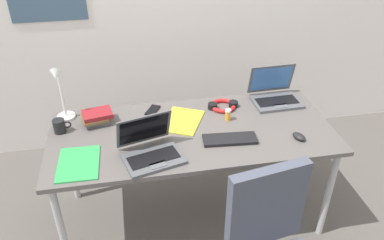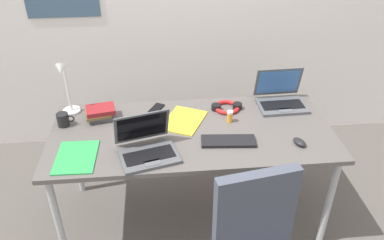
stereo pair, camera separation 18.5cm
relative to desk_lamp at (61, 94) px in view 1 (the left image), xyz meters
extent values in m
plane|color=#56514C|center=(0.80, -0.28, -0.94)|extent=(12.00, 12.00, 0.00)
cube|color=#595451|center=(0.80, -0.28, -0.21)|extent=(1.80, 0.80, 0.03)
cylinder|color=#B2B5BA|center=(-0.04, -0.62, -0.58)|extent=(0.04, 0.04, 0.71)
cylinder|color=#B2B5BA|center=(1.64, -0.62, -0.58)|extent=(0.04, 0.04, 0.71)
cylinder|color=#B2B5BA|center=(-0.04, 0.06, -0.58)|extent=(0.04, 0.04, 0.71)
cylinder|color=#B2B5BA|center=(1.64, 0.06, -0.58)|extent=(0.04, 0.04, 0.71)
cylinder|color=white|center=(0.00, 0.03, -0.19)|extent=(0.12, 0.12, 0.02)
cylinder|color=white|center=(0.00, 0.03, -0.01)|extent=(0.02, 0.02, 0.34)
cylinder|color=white|center=(0.00, -0.01, 0.16)|extent=(0.01, 0.08, 0.01)
cone|color=white|center=(0.00, -0.05, 0.16)|extent=(0.07, 0.09, 0.09)
cube|color=#515459|center=(0.53, -0.54, -0.19)|extent=(0.37, 0.30, 0.02)
cube|color=black|center=(0.53, -0.54, -0.18)|extent=(0.31, 0.19, 0.00)
cube|color=#595B60|center=(0.55, -0.61, -0.18)|extent=(0.10, 0.07, 0.00)
cube|color=#515459|center=(0.49, -0.39, -0.07)|extent=(0.34, 0.16, 0.22)
cube|color=black|center=(0.49, -0.40, -0.07)|extent=(0.30, 0.13, 0.18)
cube|color=#515459|center=(1.46, -0.05, -0.19)|extent=(0.34, 0.24, 0.02)
cube|color=black|center=(1.46, -0.05, -0.18)|extent=(0.30, 0.13, 0.00)
cube|color=#595B60|center=(1.46, -0.12, -0.18)|extent=(0.09, 0.05, 0.00)
cube|color=#515459|center=(1.45, 0.09, -0.07)|extent=(0.33, 0.07, 0.22)
cube|color=#3F72BF|center=(1.45, 0.08, -0.06)|extent=(0.30, 0.05, 0.19)
cube|color=black|center=(1.01, -0.43, -0.19)|extent=(0.34, 0.15, 0.02)
ellipsoid|color=black|center=(1.43, -0.49, -0.18)|extent=(0.09, 0.11, 0.03)
cube|color=black|center=(0.58, 0.01, -0.19)|extent=(0.12, 0.15, 0.01)
torus|color=red|center=(1.07, -0.03, -0.18)|extent=(0.18, 0.18, 0.03)
cylinder|color=black|center=(0.99, -0.03, -0.18)|extent=(0.06, 0.06, 0.04)
cylinder|color=black|center=(1.14, -0.03, -0.18)|extent=(0.06, 0.06, 0.04)
cylinder|color=gold|center=(1.06, -0.19, -0.16)|extent=(0.04, 0.04, 0.06)
cylinder|color=white|center=(1.06, -0.19, -0.13)|extent=(0.04, 0.04, 0.01)
cube|color=#4C4C51|center=(0.21, -0.07, -0.18)|extent=(0.17, 0.15, 0.03)
cube|color=brown|center=(0.19, -0.08, -0.15)|extent=(0.19, 0.17, 0.02)
cube|color=maroon|center=(0.21, -0.08, -0.13)|extent=(0.21, 0.17, 0.03)
cube|color=green|center=(0.11, -0.49, -0.19)|extent=(0.24, 0.32, 0.01)
cube|color=gold|center=(0.76, -0.16, -0.19)|extent=(0.34, 0.38, 0.01)
cylinder|color=black|center=(-0.02, -0.14, -0.15)|extent=(0.08, 0.08, 0.09)
torus|color=black|center=(0.03, -0.14, -0.15)|extent=(0.05, 0.01, 0.05)
cube|color=#474C5B|center=(1.04, -0.99, -0.21)|extent=(0.42, 0.13, 0.48)
camera|label=1|loc=(0.42, -2.31, 1.21)|focal=36.73mm
camera|label=2|loc=(0.60, -2.34, 1.21)|focal=36.73mm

